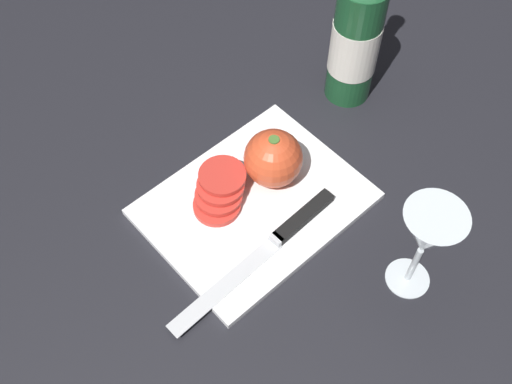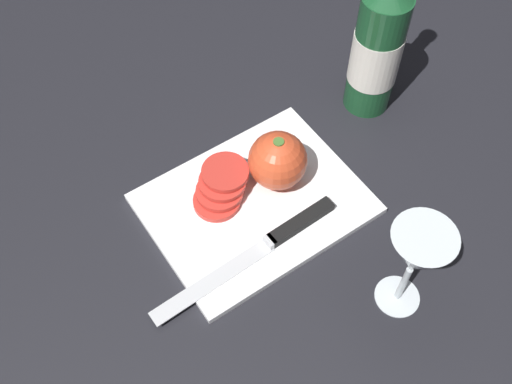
{
  "view_description": "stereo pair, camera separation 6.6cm",
  "coord_description": "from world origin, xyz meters",
  "px_view_note": "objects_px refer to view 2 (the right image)",
  "views": [
    {
      "loc": [
        -0.32,
        -0.37,
        0.77
      ],
      "look_at": [
        0.01,
        -0.0,
        0.04
      ],
      "focal_mm": 42.0,
      "sensor_mm": 36.0,
      "label": 1
    },
    {
      "loc": [
        -0.27,
        -0.41,
        0.77
      ],
      "look_at": [
        0.01,
        -0.0,
        0.04
      ],
      "focal_mm": 42.0,
      "sensor_mm": 36.0,
      "label": 2
    }
  ],
  "objects_px": {
    "wine_glass": "(416,256)",
    "wine_bottle": "(377,48)",
    "knife": "(281,235)",
    "whole_tomato": "(278,160)",
    "tomato_slice_stack_near": "(221,187)"
  },
  "relations": [
    {
      "from": "wine_glass",
      "to": "whole_tomato",
      "type": "bearing_deg",
      "value": 95.69
    },
    {
      "from": "wine_glass",
      "to": "knife",
      "type": "xyz_separation_m",
      "value": [
        -0.08,
        0.16,
        -0.1
      ]
    },
    {
      "from": "wine_glass",
      "to": "wine_bottle",
      "type": "bearing_deg",
      "value": 56.66
    },
    {
      "from": "whole_tomato",
      "to": "tomato_slice_stack_near",
      "type": "bearing_deg",
      "value": 164.76
    },
    {
      "from": "wine_bottle",
      "to": "knife",
      "type": "bearing_deg",
      "value": -153.45
    },
    {
      "from": "wine_bottle",
      "to": "whole_tomato",
      "type": "relative_size",
      "value": 3.75
    },
    {
      "from": "wine_bottle",
      "to": "wine_glass",
      "type": "height_order",
      "value": "wine_bottle"
    },
    {
      "from": "wine_bottle",
      "to": "wine_glass",
      "type": "bearing_deg",
      "value": -123.34
    },
    {
      "from": "wine_bottle",
      "to": "wine_glass",
      "type": "distance_m",
      "value": 0.36
    },
    {
      "from": "wine_glass",
      "to": "whole_tomato",
      "type": "relative_size",
      "value": 1.87
    },
    {
      "from": "wine_bottle",
      "to": "whole_tomato",
      "type": "height_order",
      "value": "wine_bottle"
    },
    {
      "from": "tomato_slice_stack_near",
      "to": "wine_glass",
      "type": "bearing_deg",
      "value": -67.95
    },
    {
      "from": "whole_tomato",
      "to": "knife",
      "type": "relative_size",
      "value": 0.29
    },
    {
      "from": "whole_tomato",
      "to": "knife",
      "type": "bearing_deg",
      "value": -122.54
    },
    {
      "from": "wine_glass",
      "to": "knife",
      "type": "relative_size",
      "value": 0.55
    }
  ]
}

